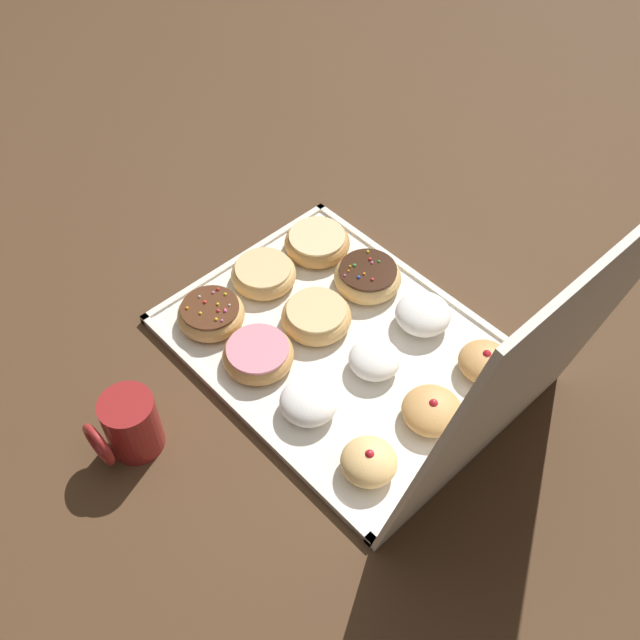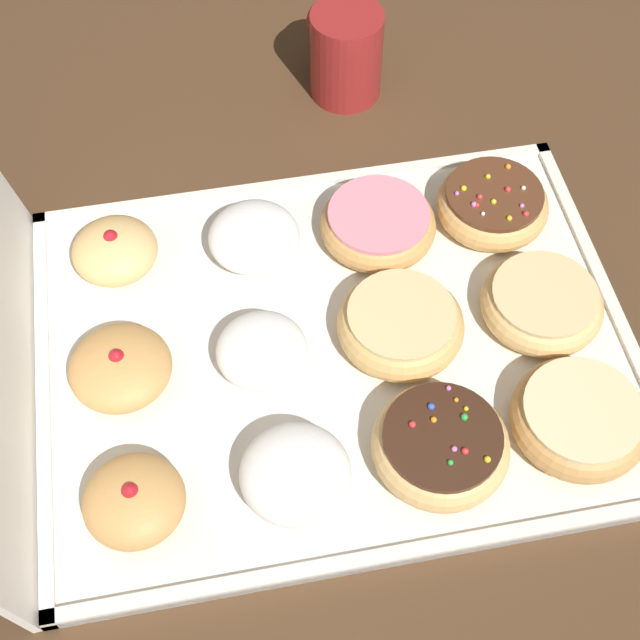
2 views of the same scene
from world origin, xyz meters
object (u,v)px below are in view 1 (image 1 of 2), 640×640
Objects in this scene: powdered_filled_donut_8 at (309,401)px; powdered_filled_donut_7 at (374,359)px; coffee_mug at (129,425)px; sprinkle_donut_2 at (211,314)px; glazed_ring_donut_0 at (317,242)px; sprinkle_donut_3 at (368,277)px; jelly_filled_donut_9 at (485,362)px; donut_box at (341,346)px; jelly_filled_donut_11 at (369,462)px; powdered_filled_donut_6 at (423,314)px; pink_frosted_donut_5 at (258,354)px; glazed_ring_donut_1 at (263,274)px; glazed_ring_donut_4 at (315,317)px; jelly_filled_donut_10 at (432,410)px.

powdered_filled_donut_7 is at bearing 174.79° from powdered_filled_donut_8.
sprinkle_donut_2 is at bearing -155.06° from coffee_mug.
glazed_ring_donut_0 is 0.12m from sprinkle_donut_3.
sprinkle_donut_2 is 1.35× the size of jelly_filled_donut_9.
donut_box is 0.23m from jelly_filled_donut_9.
powdered_filled_donut_8 is at bearing 24.72° from donut_box.
coffee_mug is (0.22, -0.27, 0.02)m from jelly_filled_donut_11.
powdered_filled_donut_6 is 1.04× the size of powdered_filled_donut_8.
powdered_filled_donut_6 reaches higher than sprinkle_donut_2.
powdered_filled_donut_6 and jelly_filled_donut_9 have the same top height.
powdered_filled_donut_6 is at bearing 92.04° from sprinkle_donut_3.
powdered_filled_donut_6 reaches higher than glazed_ring_donut_0.
sprinkle_donut_3 is 0.18m from powdered_filled_donut_7.
powdered_filled_donut_6 is at bearing 163.84° from coffee_mug.
pink_frosted_donut_5 is at bearing -26.64° from powdered_filled_donut_6.
donut_box is 0.23m from jelly_filled_donut_11.
glazed_ring_donut_0 is 1.45× the size of powdered_filled_donut_7.
pink_frosted_donut_5 is at bearing 91.53° from sprinkle_donut_2.
coffee_mug is (0.22, 0.10, 0.02)m from sprinkle_donut_2.
sprinkle_donut_3 is (-0.13, 0.13, 0.00)m from glazed_ring_donut_1.
sprinkle_donut_2 reaches higher than glazed_ring_donut_4.
powdered_filled_donut_6 is (-0.25, 0.24, 0.00)m from sprinkle_donut_2.
donut_box is 0.22m from sprinkle_donut_2.
jelly_filled_donut_10 reaches higher than glazed_ring_donut_0.
sprinkle_donut_3 reaches higher than powdered_filled_donut_7.
jelly_filled_donut_10 reaches higher than powdered_filled_donut_7.
jelly_filled_donut_10 reaches higher than glazed_ring_donut_4.
sprinkle_donut_3 is 1.42× the size of powdered_filled_donut_7.
glazed_ring_donut_0 is 1.02× the size of glazed_ring_donut_4.
sprinkle_donut_3 reaches higher than pink_frosted_donut_5.
sprinkle_donut_2 is 1.23× the size of jelly_filled_donut_10.
glazed_ring_donut_1 is at bearing -108.58° from jelly_filled_donut_11.
glazed_ring_donut_0 is at bearing 176.72° from glazed_ring_donut_1.
coffee_mug is at bearing -37.94° from jelly_filled_donut_10.
jelly_filled_donut_11 is (0.25, 0.25, 0.00)m from sprinkle_donut_3.
glazed_ring_donut_1 is at bearing -88.41° from powdered_filled_donut_7.
powdered_filled_donut_6 is (-0.13, 0.25, 0.01)m from glazed_ring_donut_1.
sprinkle_donut_3 is at bearing 134.15° from glazed_ring_donut_1.
jelly_filled_donut_11 reaches higher than jelly_filled_donut_9.
sprinkle_donut_3 is 0.27m from powdered_filled_donut_8.
powdered_filled_donut_8 is 0.86× the size of coffee_mug.
glazed_ring_donut_4 is 1.02× the size of pink_frosted_donut_5.
pink_frosted_donut_5 is at bearing -91.51° from powdered_filled_donut_8.
glazed_ring_donut_1 is (0.12, -0.01, -0.00)m from glazed_ring_donut_0.
jelly_filled_donut_10 is at bearing 90.27° from donut_box.
jelly_filled_donut_9 reaches higher than pink_frosted_donut_5.
donut_box is at bearing -89.73° from jelly_filled_donut_10.
glazed_ring_donut_4 is at bearing -85.80° from powdered_filled_donut_7.
powdered_filled_donut_8 is (0.00, 0.24, 0.00)m from sprinkle_donut_2.
glazed_ring_donut_1 is 0.18m from sprinkle_donut_3.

